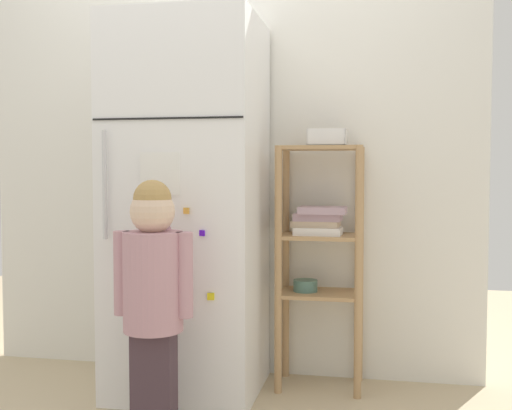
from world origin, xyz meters
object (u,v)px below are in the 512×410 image
Objects in this scene: pantry_shelf_unit at (319,242)px; fruit_bin at (328,139)px; child_standing at (153,281)px; refrigerator at (188,207)px.

pantry_shelf_unit is 6.48× the size of fruit_bin.
refrigerator is at bearing 91.10° from child_standing.
child_standing is 0.92m from pantry_shelf_unit.
pantry_shelf_unit reaches higher than child_standing.
fruit_bin is (0.04, 0.02, 0.51)m from pantry_shelf_unit.
refrigerator reaches higher than pantry_shelf_unit.
fruit_bin reaches higher than child_standing.
pantry_shelf_unit is (0.62, 0.17, -0.17)m from refrigerator.
fruit_bin is at bearing 46.80° from child_standing.
child_standing is 5.63× the size of fruit_bin.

